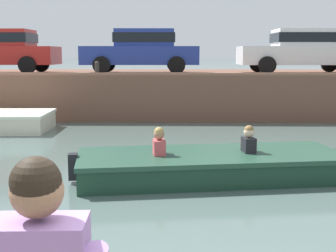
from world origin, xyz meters
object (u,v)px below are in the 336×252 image
at_px(car_centre_white, 302,49).
at_px(motorboat_passing, 222,165).
at_px(car_left_inner_blue, 142,49).
at_px(mooring_bollard_mid, 97,68).

bearing_deg(car_centre_white, motorboat_passing, -112.53).
distance_m(car_left_inner_blue, mooring_bollard_mid, 2.32).
bearing_deg(car_centre_white, mooring_bollard_mid, -165.64).
bearing_deg(car_left_inner_blue, car_centre_white, -0.02).
height_order(motorboat_passing, car_centre_white, car_centre_white).
relative_size(motorboat_passing, mooring_bollard_mid, 12.85).
bearing_deg(motorboat_passing, mooring_bollard_mid, 115.90).
relative_size(car_left_inner_blue, mooring_bollard_mid, 9.43).
relative_size(motorboat_passing, car_left_inner_blue, 1.36).
distance_m(motorboat_passing, car_left_inner_blue, 9.30).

